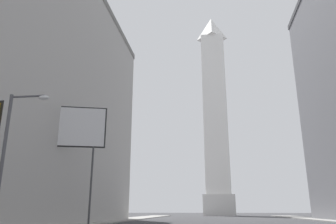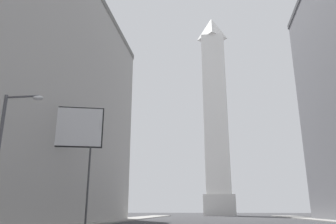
% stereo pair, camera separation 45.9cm
% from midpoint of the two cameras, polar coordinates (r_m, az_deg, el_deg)
% --- Properties ---
extents(sidewalk_left, '(5.00, 112.60, 0.15)m').
position_cam_midpoint_polar(sidewalk_left, '(38.71, -14.94, -18.27)').
color(sidewalk_left, gray).
rests_on(sidewalk_left, ground_plane).
extents(obelisk, '(8.69, 8.69, 62.28)m').
position_cam_midpoint_polar(obelisk, '(100.05, 8.05, -0.14)').
color(obelisk, silver).
rests_on(obelisk, ground_plane).
extents(street_lamp, '(2.47, 0.36, 8.06)m').
position_cam_midpoint_polar(street_lamp, '(20.77, -26.34, -5.46)').
color(street_lamp, '#4C4C51').
rests_on(street_lamp, ground_plane).
extents(billboard_sign, '(6.25, 2.02, 10.95)m').
position_cam_midpoint_polar(billboard_sign, '(32.05, -16.98, -2.92)').
color(billboard_sign, '#3F3F42').
rests_on(billboard_sign, ground_plane).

